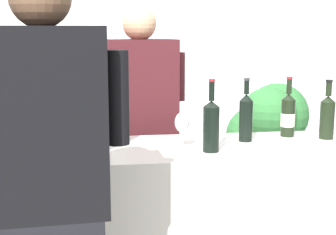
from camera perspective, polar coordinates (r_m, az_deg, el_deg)
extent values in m
cube|color=silver|center=(4.96, -3.61, 8.31)|extent=(8.00, 0.10, 2.80)
cylinder|color=black|center=(2.54, -16.00, -0.80)|extent=(0.08, 0.08, 0.22)
cone|color=black|center=(2.52, -16.14, 2.01)|extent=(0.08, 0.08, 0.04)
cylinder|color=black|center=(2.51, -16.20, 3.26)|extent=(0.03, 0.03, 0.08)
cylinder|color=#B79333|center=(2.51, -16.25, 4.25)|extent=(0.03, 0.03, 0.01)
cylinder|color=black|center=(2.74, 17.97, -0.31)|extent=(0.08, 0.08, 0.20)
cone|color=black|center=(2.72, 18.11, 2.07)|extent=(0.08, 0.08, 0.03)
cylinder|color=black|center=(2.72, 18.17, 3.16)|extent=(0.03, 0.03, 0.07)
cylinder|color=black|center=(2.71, 18.22, 4.06)|extent=(0.04, 0.04, 0.01)
cylinder|color=black|center=(2.74, 13.74, -0.06)|extent=(0.07, 0.07, 0.20)
cone|color=black|center=(2.73, 13.84, 2.35)|extent=(0.07, 0.07, 0.03)
cylinder|color=black|center=(2.72, 13.89, 3.52)|extent=(0.03, 0.03, 0.08)
cylinder|color=maroon|center=(2.71, 13.93, 4.49)|extent=(0.03, 0.03, 0.01)
cylinder|color=white|center=(2.75, 13.73, -0.26)|extent=(0.08, 0.08, 0.07)
cylinder|color=black|center=(2.27, -9.15, -2.05)|extent=(0.07, 0.07, 0.20)
cone|color=black|center=(2.25, -9.24, 0.82)|extent=(0.07, 0.07, 0.03)
cylinder|color=black|center=(2.24, -9.27, 2.12)|extent=(0.03, 0.03, 0.07)
cylinder|color=#333338|center=(2.23, -9.31, 3.20)|extent=(0.03, 0.03, 0.01)
cylinder|color=black|center=(2.51, -5.76, -0.87)|extent=(0.07, 0.07, 0.19)
cone|color=black|center=(2.49, -5.80, 1.67)|extent=(0.07, 0.07, 0.03)
cylinder|color=black|center=(2.48, -5.82, 2.86)|extent=(0.03, 0.03, 0.07)
cylinder|color=black|center=(2.48, -5.84, 3.81)|extent=(0.03, 0.03, 0.01)
cylinder|color=white|center=(2.51, -5.75, -1.08)|extent=(0.07, 0.07, 0.05)
cylinder|color=black|center=(2.58, 9.01, -0.42)|extent=(0.07, 0.07, 0.21)
cone|color=black|center=(2.56, 9.09, 2.31)|extent=(0.07, 0.07, 0.04)
cylinder|color=black|center=(2.55, 9.12, 3.49)|extent=(0.03, 0.03, 0.07)
cylinder|color=#333338|center=(2.55, 9.15, 4.41)|extent=(0.03, 0.03, 0.01)
cylinder|color=black|center=(2.34, 5.02, -1.38)|extent=(0.08, 0.08, 0.22)
cone|color=black|center=(2.32, 5.07, 1.58)|extent=(0.08, 0.08, 0.03)
cylinder|color=black|center=(2.31, 5.10, 3.06)|extent=(0.03, 0.03, 0.09)
cylinder|color=maroon|center=(2.30, 5.12, 4.33)|extent=(0.03, 0.03, 0.01)
cylinder|color=silver|center=(2.44, 1.64, -3.43)|extent=(0.08, 0.08, 0.00)
cylinder|color=silver|center=(2.43, 1.64, -2.50)|extent=(0.01, 0.01, 0.08)
ellipsoid|color=silver|center=(2.41, 1.65, -0.56)|extent=(0.07, 0.07, 0.10)
ellipsoid|color=maroon|center=(2.41, 1.65, -0.97)|extent=(0.06, 0.06, 0.04)
cylinder|color=silver|center=(2.52, -10.75, -0.96)|extent=(0.19, 0.19, 0.19)
torus|color=silver|center=(2.50, -10.83, 1.28)|extent=(0.20, 0.20, 0.01)
cube|color=black|center=(3.14, -3.13, -10.55)|extent=(0.42, 0.32, 0.90)
cube|color=#47191E|center=(2.96, -3.27, 3.21)|extent=(0.46, 0.33, 0.60)
sphere|color=tan|center=(2.94, -3.35, 10.81)|extent=(0.20, 0.20, 0.20)
cylinder|color=#47191E|center=(3.04, 1.23, 4.77)|extent=(0.08, 0.08, 0.30)
cylinder|color=#47191E|center=(2.89, -8.03, 4.39)|extent=(0.08, 0.08, 0.30)
cube|color=black|center=(1.70, -14.01, -0.57)|extent=(0.42, 0.27, 0.64)
cylinder|color=black|center=(1.69, -5.89, 2.28)|extent=(0.08, 0.08, 0.32)
cylinder|color=brown|center=(3.80, 11.27, -12.47)|extent=(0.37, 0.37, 0.22)
sphere|color=#2D6B33|center=(3.61, 12.55, 0.34)|extent=(0.45, 0.45, 0.45)
sphere|color=#2D6B33|center=(3.67, 12.33, -0.60)|extent=(0.43, 0.43, 0.43)
sphere|color=#2D6B33|center=(3.59, 10.15, -2.05)|extent=(0.43, 0.43, 0.43)
sphere|color=#2D6B33|center=(3.64, 11.40, -4.88)|extent=(0.42, 0.42, 0.42)
sphere|color=#2D6B33|center=(3.76, 11.58, -5.54)|extent=(0.43, 0.43, 0.43)
sphere|color=#2D6B33|center=(3.45, 11.58, 0.26)|extent=(0.39, 0.39, 0.39)
cylinder|color=#4C3823|center=(3.66, 11.49, -6.50)|extent=(0.05, 0.05, 0.60)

